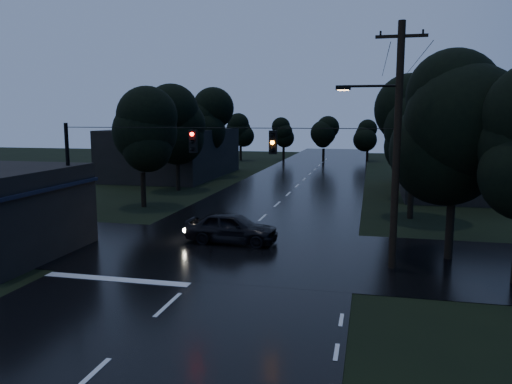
% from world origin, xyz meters
% --- Properties ---
extents(ground, '(160.00, 160.00, 0.00)m').
position_xyz_m(ground, '(0.00, 0.00, 0.00)').
color(ground, black).
rests_on(ground, ground).
extents(main_road, '(12.00, 120.00, 0.02)m').
position_xyz_m(main_road, '(0.00, 30.00, 0.00)').
color(main_road, black).
rests_on(main_road, ground).
extents(cross_street, '(60.00, 9.00, 0.02)m').
position_xyz_m(cross_street, '(0.00, 12.00, 0.00)').
color(cross_street, black).
rests_on(cross_street, ground).
extents(building_far_right, '(10.00, 14.00, 4.40)m').
position_xyz_m(building_far_right, '(14.00, 34.00, 2.20)').
color(building_far_right, black).
rests_on(building_far_right, ground).
extents(building_far_left, '(10.00, 16.00, 5.00)m').
position_xyz_m(building_far_left, '(-14.00, 40.00, 2.50)').
color(building_far_left, black).
rests_on(building_far_left, ground).
extents(utility_pole_main, '(3.50, 0.30, 10.00)m').
position_xyz_m(utility_pole_main, '(7.41, 11.00, 5.26)').
color(utility_pole_main, black).
rests_on(utility_pole_main, ground).
extents(utility_pole_far, '(2.00, 0.30, 7.50)m').
position_xyz_m(utility_pole_far, '(8.30, 28.00, 3.88)').
color(utility_pole_far, black).
rests_on(utility_pole_far, ground).
extents(anchor_pole_left, '(0.18, 0.18, 6.00)m').
position_xyz_m(anchor_pole_left, '(-7.50, 11.00, 3.00)').
color(anchor_pole_left, black).
rests_on(anchor_pole_left, ground).
extents(span_signals, '(15.00, 0.37, 1.12)m').
position_xyz_m(span_signals, '(0.56, 10.99, 5.24)').
color(span_signals, black).
rests_on(span_signals, ground).
extents(tree_corner_near, '(4.48, 4.48, 9.44)m').
position_xyz_m(tree_corner_near, '(10.00, 13.00, 5.99)').
color(tree_corner_near, black).
rests_on(tree_corner_near, ground).
extents(tree_left_a, '(3.92, 3.92, 8.26)m').
position_xyz_m(tree_left_a, '(-9.00, 22.00, 5.24)').
color(tree_left_a, black).
rests_on(tree_left_a, ground).
extents(tree_left_b, '(4.20, 4.20, 8.85)m').
position_xyz_m(tree_left_b, '(-9.60, 30.00, 5.62)').
color(tree_left_b, black).
rests_on(tree_left_b, ground).
extents(tree_left_c, '(4.48, 4.48, 9.44)m').
position_xyz_m(tree_left_c, '(-10.20, 40.00, 5.99)').
color(tree_left_c, black).
rests_on(tree_left_c, ground).
extents(tree_right_a, '(4.20, 4.20, 8.85)m').
position_xyz_m(tree_right_a, '(9.00, 22.00, 5.62)').
color(tree_right_a, black).
rests_on(tree_right_a, ground).
extents(tree_right_b, '(4.48, 4.48, 9.44)m').
position_xyz_m(tree_right_b, '(9.60, 30.00, 5.99)').
color(tree_right_b, black).
rests_on(tree_right_b, ground).
extents(tree_right_c, '(4.76, 4.76, 10.03)m').
position_xyz_m(tree_right_c, '(10.20, 40.00, 6.37)').
color(tree_right_c, black).
rests_on(tree_right_c, ground).
extents(car, '(4.71, 2.04, 1.58)m').
position_xyz_m(car, '(-0.19, 13.58, 0.79)').
color(car, black).
rests_on(car, ground).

